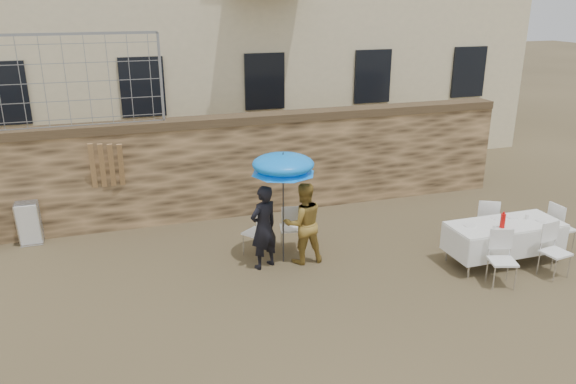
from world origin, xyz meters
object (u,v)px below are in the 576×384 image
object	(u,v)px
couple_chair_left	(256,231)
table_chair_side	(561,227)
woman_dress	(303,223)
couple_chair_right	(291,227)
soda_bottle	(503,221)
man_suit	(264,227)
umbrella	(283,168)
banquet_table	(505,225)
chair_stack_right	(30,221)
table_chair_back	(486,221)
table_chair_front_left	(503,260)
table_chair_front_right	(556,251)

from	to	relation	value
couple_chair_left	table_chair_side	distance (m)	5.87
couple_chair_left	table_chair_side	size ratio (longest dim) A/B	1.00
woman_dress	couple_chair_right	xyz separation A→B (m)	(-0.05, 0.55, -0.29)
soda_bottle	man_suit	bearing A→B (deg)	162.02
umbrella	table_chair_side	world-z (taller)	umbrella
couple_chair_left	banquet_table	distance (m)	4.58
table_chair_side	chair_stack_right	distance (m)	10.40
banquet_table	table_chair_back	distance (m)	0.86
woman_dress	table_chair_side	world-z (taller)	woman_dress
woman_dress	soda_bottle	bearing A→B (deg)	158.58
man_suit	chair_stack_right	distance (m)	4.83
banquet_table	table_chair_side	xyz separation A→B (m)	(1.40, 0.10, -0.25)
couple_chair_right	soda_bottle	size ratio (longest dim) A/B	3.69
woman_dress	chair_stack_right	xyz separation A→B (m)	(-4.88, 2.48, -0.31)
couple_chair_left	umbrella	bearing A→B (deg)	94.29
soda_bottle	table_chair_front_left	xyz separation A→B (m)	(-0.40, -0.60, -0.43)
man_suit	table_chair_back	size ratio (longest dim) A/B	1.62
soda_bottle	table_chair_side	distance (m)	1.67
man_suit	table_chair_side	distance (m)	5.75
banquet_table	umbrella	bearing A→B (deg)	161.82
table_chair_front_right	table_chair_back	xyz separation A→B (m)	(-0.30, 1.55, 0.00)
soda_bottle	table_chair_back	distance (m)	1.11
umbrella	table_chair_back	size ratio (longest dim) A/B	2.02
woman_dress	table_chair_back	world-z (taller)	woman_dress
man_suit	umbrella	size ratio (longest dim) A/B	0.80
couple_chair_right	soda_bottle	world-z (taller)	soda_bottle
umbrella	soda_bottle	size ratio (longest dim) A/B	7.46
woman_dress	banquet_table	size ratio (longest dim) A/B	0.73
man_suit	soda_bottle	world-z (taller)	man_suit
soda_bottle	table_chair_side	bearing A→B (deg)	8.88
table_chair_front_left	table_chair_back	size ratio (longest dim) A/B	1.00
man_suit	table_chair_front_left	size ratio (longest dim) A/B	1.62
soda_bottle	table_chair_side	world-z (taller)	soda_bottle
umbrella	couple_chair_left	bearing A→B (deg)	131.63
umbrella	chair_stack_right	distance (m)	5.30
man_suit	table_chair_side	xyz separation A→B (m)	(5.64, -1.06, -0.30)
couple_chair_right	table_chair_back	world-z (taller)	same
umbrella	chair_stack_right	bearing A→B (deg)	152.25
couple_chair_right	banquet_table	bearing A→B (deg)	166.84
woman_dress	umbrella	size ratio (longest dim) A/B	0.79
umbrella	table_chair_side	bearing A→B (deg)	-12.50
couple_chair_left	man_suit	bearing A→B (deg)	52.66
umbrella	couple_chair_right	distance (m)	1.45
banquet_table	table_chair_front_right	xyz separation A→B (m)	(0.50, -0.75, -0.25)
couple_chair_right	man_suit	bearing A→B (deg)	50.79
umbrella	couple_chair_right	xyz separation A→B (m)	(0.30, 0.45, -1.34)
banquet_table	chair_stack_right	xyz separation A→B (m)	(-8.38, 3.65, -0.27)
man_suit	table_chair_front_left	distance (m)	4.13
banquet_table	table_chair_front_right	size ratio (longest dim) A/B	2.19
couple_chair_right	table_chair_front_left	distance (m)	3.84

